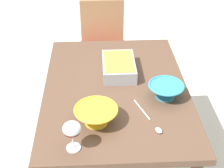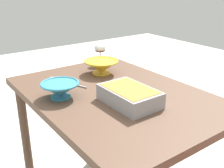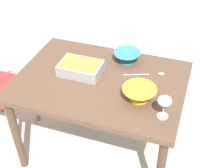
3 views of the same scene
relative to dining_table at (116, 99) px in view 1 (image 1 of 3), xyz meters
name	(u,v)px [view 1 (image 1 of 3)]	position (x,y,z in m)	size (l,w,h in m)	color
dining_table	(116,99)	(0.00, 0.00, 0.00)	(1.17, 0.84, 0.72)	brown
chair	(103,47)	(-0.94, -0.05, -0.16)	(0.42, 0.39, 0.86)	#B22D2D
wine_glass	(72,130)	(0.48, -0.23, 0.20)	(0.08, 0.08, 0.15)	white
casserole_dish	(119,66)	(-0.16, 0.03, 0.13)	(0.30, 0.20, 0.08)	#99999E
mixing_bowl	(166,90)	(0.11, 0.27, 0.13)	(0.20, 0.20, 0.08)	teal
small_bowl	(96,115)	(0.31, -0.12, 0.14)	(0.22, 0.22, 0.09)	yellow
serving_spoon	(152,122)	(0.33, 0.16, 0.09)	(0.28, 0.12, 0.01)	silver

